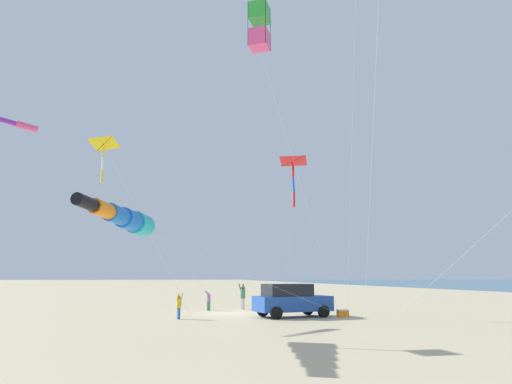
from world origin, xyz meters
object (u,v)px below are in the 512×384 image
(person_child_green_jacket, at_px, (270,295))
(person_child_grey_jacket, at_px, (209,300))
(kite_box_white_trailing, at_px, (259,27))
(kite_windsock_long_streamer_right, at_px, (15,124))
(cooler_box, at_px, (343,313))
(kite_delta_small_distant, at_px, (293,161))
(person_bystander_far, at_px, (179,305))
(kite_delta_purple_drifting, at_px, (104,145))
(person_adult_flyer, at_px, (243,295))
(kite_windsock_rainbow_low_near, at_px, (125,218))
(parked_car, at_px, (291,300))

(person_child_green_jacket, bearing_deg, person_child_grey_jacket, -155.48)
(kite_box_white_trailing, bearing_deg, kite_windsock_long_streamer_right, 137.91)
(cooler_box, relative_size, person_child_green_jacket, 0.37)
(person_child_grey_jacket, bearing_deg, kite_delta_small_distant, -51.80)
(person_child_grey_jacket, xyz_separation_m, person_bystander_far, (-2.10, -6.23, 0.04))
(kite_windsock_long_streamer_right, height_order, kite_box_white_trailing, kite_box_white_trailing)
(kite_delta_purple_drifting, bearing_deg, person_adult_flyer, 59.24)
(kite_delta_small_distant, bearing_deg, person_adult_flyer, 108.42)
(person_child_green_jacket, xyz_separation_m, kite_windsock_rainbow_low_near, (-9.00, -16.88, 3.46))
(person_adult_flyer, height_order, person_child_green_jacket, person_adult_flyer)
(kite_windsock_long_streamer_right, distance_m, kite_delta_purple_drifting, 10.95)
(kite_delta_small_distant, distance_m, kite_delta_purple_drifting, 12.33)
(parked_car, distance_m, person_bystander_far, 6.31)
(cooler_box, height_order, kite_box_white_trailing, kite_box_white_trailing)
(kite_box_white_trailing, height_order, kite_delta_small_distant, kite_box_white_trailing)
(person_bystander_far, bearing_deg, kite_delta_purple_drifting, -117.50)
(kite_windsock_long_streamer_right, relative_size, kite_box_white_trailing, 1.17)
(person_child_green_jacket, xyz_separation_m, kite_windsock_long_streamer_right, (-16.48, -6.58, 10.09))
(parked_car, bearing_deg, kite_box_white_trailing, -110.85)
(cooler_box, height_order, person_child_grey_jacket, person_child_grey_jacket)
(person_child_grey_jacket, relative_size, kite_delta_purple_drifting, 0.17)
(cooler_box, bearing_deg, parked_car, 170.33)
(person_child_grey_jacket, relative_size, kite_delta_small_distant, 0.14)
(parked_car, bearing_deg, kite_delta_purple_drifting, -145.35)
(parked_car, height_order, cooler_box, parked_car)
(kite_windsock_rainbow_low_near, height_order, kite_delta_small_distant, kite_delta_small_distant)
(parked_car, height_order, person_child_grey_jacket, parked_car)
(kite_delta_small_distant, bearing_deg, person_child_grey_jacket, 128.20)
(kite_delta_small_distant, bearing_deg, kite_windsock_rainbow_low_near, -134.42)
(person_child_green_jacket, bearing_deg, kite_delta_small_distant, -91.37)
(person_child_grey_jacket, distance_m, person_bystander_far, 6.58)
(kite_delta_small_distant, bearing_deg, cooler_box, -17.51)
(person_bystander_far, bearing_deg, kite_delta_small_distant, 4.23)
(person_child_green_jacket, height_order, kite_windsock_long_streamer_right, kite_windsock_long_streamer_right)
(person_child_grey_jacket, bearing_deg, cooler_box, -42.75)
(person_child_green_jacket, distance_m, person_bystander_far, 10.79)
(kite_windsock_long_streamer_right, xyz_separation_m, kite_windsock_rainbow_low_near, (7.48, -10.30, -6.63))
(cooler_box, height_order, person_child_green_jacket, person_child_green_jacket)
(cooler_box, bearing_deg, kite_windsock_rainbow_low_near, -144.30)
(person_adult_flyer, distance_m, kite_windsock_long_streamer_right, 18.08)
(kite_windsock_rainbow_low_near, bearing_deg, kite_windsock_long_streamer_right, 125.98)
(person_child_green_jacket, relative_size, kite_windsock_rainbow_low_near, 0.13)
(person_adult_flyer, height_order, kite_delta_small_distant, kite_delta_small_distant)
(parked_car, xyz_separation_m, person_adult_flyer, (-1.79, 6.61, 0.02))
(person_bystander_far, bearing_deg, kite_windsock_rainbow_low_near, -104.50)
(person_bystander_far, xyz_separation_m, kite_windsock_long_streamer_right, (-9.68, 1.80, 10.25))
(parked_car, bearing_deg, person_child_green_jacket, 86.55)
(parked_car, distance_m, cooler_box, 3.01)
(person_adult_flyer, bearing_deg, person_child_green_jacket, 35.12)
(cooler_box, xyz_separation_m, kite_windsock_rainbow_low_near, (-11.39, -8.18, 4.16))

